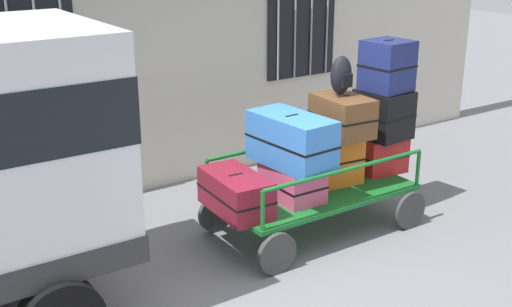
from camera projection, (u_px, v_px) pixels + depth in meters
The scene contains 12 objects.
ground_plane at pixel (294, 264), 6.95m from camera, with size 40.00×40.00×0.00m, color slate.
luggage_cart at pixel (314, 197), 7.61m from camera, with size 2.37×1.27×0.50m.
cart_railing at pixel (315, 160), 7.47m from camera, with size 2.25×1.13×0.44m.
suitcase_left_bottom at pixel (236, 193), 6.96m from camera, with size 0.53×0.94×0.42m.
suitcase_midleft_bottom at pixel (292, 182), 7.30m from camera, with size 0.48×0.72×0.39m.
suitcase_midleft_middle at pixel (291, 140), 7.17m from camera, with size 0.58×1.05×0.57m.
suitcase_center_bottom at pixel (337, 159), 7.69m from camera, with size 0.60×0.41×0.62m.
suitcase_center_middle at pixel (342, 116), 7.47m from camera, with size 0.53×0.75×0.45m.
suitcase_midright_bottom at pixel (382, 155), 8.08m from camera, with size 0.61×0.44×0.45m.
suitcase_midright_middle at pixel (383, 114), 7.93m from camera, with size 0.56×0.62×0.58m.
suitcase_midright_top at pixel (387, 66), 7.72m from camera, with size 0.55×0.55×0.60m.
backpack at pixel (341, 75), 7.40m from camera, with size 0.27×0.22×0.44m.
Camera 1 is at (-3.80, -4.90, 3.37)m, focal length 46.21 mm.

